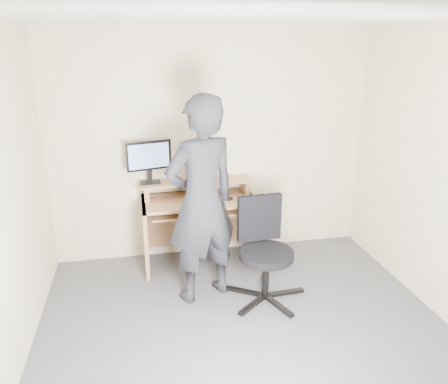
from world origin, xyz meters
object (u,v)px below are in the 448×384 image
object	(u,v)px
desk	(198,214)
person	(202,201)
monitor	(149,158)
office_chair	(264,246)

from	to	relation	value
desk	person	world-z (taller)	person
person	monitor	bearing A→B (deg)	-83.95
monitor	office_chair	distance (m)	1.51
monitor	person	world-z (taller)	person
desk	monitor	world-z (taller)	monitor
office_chair	person	xyz separation A→B (m)	(-0.56, 0.12, 0.44)
office_chair	desk	bearing A→B (deg)	116.44
desk	person	bearing A→B (deg)	-95.23
person	desk	bearing A→B (deg)	-116.65
desk	monitor	size ratio (longest dim) A/B	2.55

